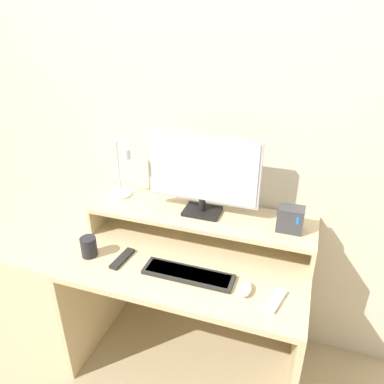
{
  "coord_description": "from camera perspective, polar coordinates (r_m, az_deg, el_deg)",
  "views": [
    {
      "loc": [
        0.49,
        -1.06,
        1.83
      ],
      "look_at": [
        0.0,
        0.37,
        1.05
      ],
      "focal_mm": 35.0,
      "sensor_mm": 36.0,
      "label": 1
    }
  ],
  "objects": [
    {
      "name": "router_dock",
      "position": [
        1.8,
        14.76,
        -4.01
      ],
      "size": [
        0.12,
        0.08,
        0.12
      ],
      "color": "#3D3D42",
      "rests_on": "monitor_shelf"
    },
    {
      "name": "desk_lamp",
      "position": [
        2.01,
        -10.65,
        2.22
      ],
      "size": [
        0.2,
        0.19,
        0.34
      ],
      "color": "silver",
      "rests_on": "monitor_shelf"
    },
    {
      "name": "mouse",
      "position": [
        1.68,
        8.14,
        -14.42
      ],
      "size": [
        0.05,
        0.1,
        0.04
      ],
      "color": "white",
      "rests_on": "desk"
    },
    {
      "name": "mug",
      "position": [
        1.91,
        -15.45,
        -8.05
      ],
      "size": [
        0.08,
        0.08,
        0.1
      ],
      "color": "#232328",
      "rests_on": "desk"
    },
    {
      "name": "desk",
      "position": [
        1.99,
        -0.4,
        -14.75
      ],
      "size": [
        1.15,
        0.67,
        0.7
      ],
      "color": "beige",
      "rests_on": "ground_plane"
    },
    {
      "name": "monitor_shelf",
      "position": [
        1.92,
        1.3,
        -3.81
      ],
      "size": [
        1.15,
        0.31,
        0.16
      ],
      "color": "beige",
      "rests_on": "desk"
    },
    {
      "name": "keyboard",
      "position": [
        1.75,
        -0.58,
        -12.4
      ],
      "size": [
        0.42,
        0.11,
        0.02
      ],
      "color": "#282828",
      "rests_on": "desk"
    },
    {
      "name": "remote_control",
      "position": [
        1.87,
        -10.58,
        -9.94
      ],
      "size": [
        0.06,
        0.17,
        0.02
      ],
      "color": "black",
      "rests_on": "desk"
    },
    {
      "name": "remote_secondary",
      "position": [
        1.66,
        12.67,
        -15.84
      ],
      "size": [
        0.08,
        0.15,
        0.02
      ],
      "color": "white",
      "rests_on": "desk"
    },
    {
      "name": "monitor",
      "position": [
        1.81,
        1.66,
        2.91
      ],
      "size": [
        0.56,
        0.14,
        0.41
      ],
      "color": "black",
      "rests_on": "monitor_shelf"
    },
    {
      "name": "wall_back",
      "position": [
        1.92,
        3.19,
        9.67
      ],
      "size": [
        6.0,
        0.05,
        2.5
      ],
      "color": "beige",
      "rests_on": "ground_plane"
    }
  ]
}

